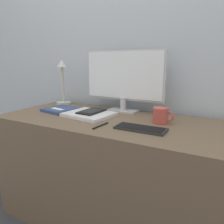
% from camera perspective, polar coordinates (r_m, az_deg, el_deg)
% --- Properties ---
extents(wall_back, '(3.60, 0.05, 2.40)m').
position_cam_1_polar(wall_back, '(1.65, 6.61, 18.32)').
color(wall_back, '#B2BCC6').
rests_on(wall_back, ground_plane).
extents(desk, '(1.43, 0.62, 0.70)m').
position_cam_1_polar(desk, '(1.47, -0.19, -15.25)').
color(desk, brown).
rests_on(desk, ground_plane).
extents(monitor, '(0.58, 0.11, 0.42)m').
position_cam_1_polar(monitor, '(1.51, 3.03, 8.79)').
color(monitor, '#B7B7BC').
rests_on(monitor, desk).
extents(keyboard, '(0.26, 0.11, 0.01)m').
position_cam_1_polar(keyboard, '(1.14, 7.46, -4.27)').
color(keyboard, '#282828').
rests_on(keyboard, desk).
extents(laptop, '(0.32, 0.27, 0.02)m').
position_cam_1_polar(laptop, '(1.41, -5.98, -0.61)').
color(laptop, silver).
rests_on(laptop, desk).
extents(ereader, '(0.13, 0.19, 0.01)m').
position_cam_1_polar(ereader, '(1.43, -5.36, 0.18)').
color(ereader, black).
rests_on(ereader, laptop).
extents(desk_lamp, '(0.12, 0.12, 0.36)m').
position_cam_1_polar(desk_lamp, '(1.82, -12.76, 7.97)').
color(desk_lamp, '#BCB7AD').
rests_on(desk_lamp, desk).
extents(notebook, '(0.23, 0.23, 0.02)m').
position_cam_1_polar(notebook, '(1.59, -13.30, 0.63)').
color(notebook, '#334775').
rests_on(notebook, desk).
extents(coffee_mug, '(0.12, 0.09, 0.09)m').
position_cam_1_polar(coffee_mug, '(1.27, 12.64, -0.88)').
color(coffee_mug, '#B7473D').
rests_on(coffee_mug, desk).
extents(pen, '(0.02, 0.14, 0.01)m').
position_cam_1_polar(pen, '(1.19, -3.01, -3.55)').
color(pen, black).
rests_on(pen, desk).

